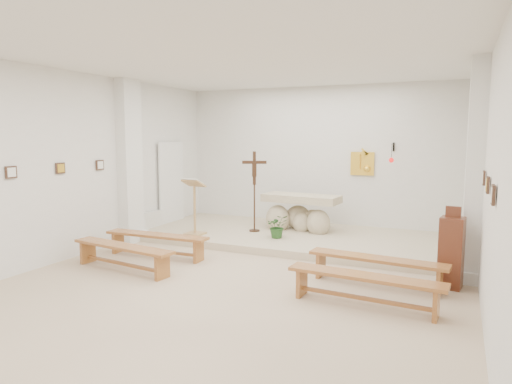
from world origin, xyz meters
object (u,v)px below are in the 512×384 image
at_px(crucifix_stand, 254,185).
at_px(bench_left_second, 123,251).
at_px(bench_right_front, 377,264).
at_px(bench_right_second, 365,283).
at_px(donation_pedestal, 451,252).
at_px(altar, 300,215).
at_px(lectern, 194,207).
at_px(bench_left_front, 157,240).

distance_m(crucifix_stand, bench_left_second, 3.50).
height_order(bench_right_front, bench_right_second, same).
xyz_separation_m(donation_pedestal, bench_right_front, (-1.04, -0.37, -0.22)).
height_order(bench_left_second, bench_right_second, same).
relative_size(donation_pedestal, bench_left_second, 0.59).
distance_m(altar, bench_right_second, 4.38).
bearing_deg(altar, lectern, -139.10).
distance_m(donation_pedestal, bench_left_front, 5.18).
xyz_separation_m(crucifix_stand, bench_left_front, (-1.02, -2.28, -0.86)).
xyz_separation_m(lectern, bench_right_second, (4.13, -2.36, -0.43)).
height_order(crucifix_stand, bench_right_front, crucifix_stand).
relative_size(altar, crucifix_stand, 0.99).
distance_m(crucifix_stand, bench_left_front, 2.64).
xyz_separation_m(lectern, bench_left_second, (0.02, -2.36, -0.43)).
xyz_separation_m(lectern, bench_right_front, (4.13, -1.40, -0.43)).
height_order(lectern, bench_left_front, lectern).
relative_size(crucifix_stand, donation_pedestal, 1.44).
xyz_separation_m(lectern, donation_pedestal, (5.18, -1.03, -0.22)).
xyz_separation_m(altar, bench_left_second, (-1.92, -3.79, -0.16)).
bearing_deg(bench_right_second, crucifix_stand, 137.98).
relative_size(altar, bench_left_second, 0.84).
relative_size(lectern, bench_left_second, 0.59).
bearing_deg(bench_left_second, bench_left_front, 97.76).
distance_m(bench_right_front, bench_left_second, 4.23).
bearing_deg(bench_left_front, crucifix_stand, 64.16).
xyz_separation_m(crucifix_stand, bench_left_second, (-1.02, -3.24, -0.86)).
relative_size(bench_left_front, bench_right_front, 0.99).
xyz_separation_m(lectern, crucifix_stand, (1.04, 0.88, 0.43)).
xyz_separation_m(bench_left_front, bench_right_front, (4.12, -0.00, 0.00)).
relative_size(donation_pedestal, bench_right_front, 0.59).
bearing_deg(bench_left_second, lectern, 98.22).
distance_m(crucifix_stand, donation_pedestal, 4.60).
bearing_deg(donation_pedestal, bench_left_second, -157.85).
distance_m(lectern, bench_left_second, 2.40).
distance_m(bench_left_front, bench_left_second, 0.96).
bearing_deg(crucifix_stand, bench_right_second, -67.69).
bearing_deg(bench_left_front, bench_right_front, -1.65).
height_order(donation_pedestal, bench_left_front, donation_pedestal).
relative_size(bench_right_front, bench_left_second, 1.00).
relative_size(lectern, crucifix_stand, 0.69).
height_order(altar, bench_left_front, altar).
relative_size(lectern, bench_right_front, 0.59).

